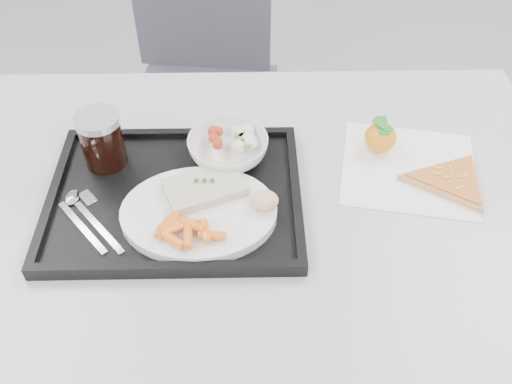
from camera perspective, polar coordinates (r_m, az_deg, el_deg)
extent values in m
cube|color=#AEAEB1|center=(1.06, -0.66, -0.78)|extent=(1.20, 0.80, 0.03)
cylinder|color=#47474C|center=(1.65, -19.75, -1.56)|extent=(0.04, 0.04, 0.72)
cylinder|color=#47474C|center=(1.65, 18.39, -1.07)|extent=(0.04, 0.04, 0.72)
cube|color=#3E3D46|center=(1.77, -5.27, 8.70)|extent=(0.47, 0.47, 0.04)
cylinder|color=#47474C|center=(1.81, -10.75, -0.90)|extent=(0.03, 0.03, 0.43)
cylinder|color=#47474C|center=(1.78, 0.73, -0.76)|extent=(0.03, 0.03, 0.43)
cylinder|color=#47474C|center=(2.07, -9.61, 6.28)|extent=(0.03, 0.03, 0.43)
cylinder|color=#47474C|center=(2.05, 0.46, 6.49)|extent=(0.03, 0.03, 0.43)
cube|color=black|center=(1.04, -8.05, -0.56)|extent=(0.45, 0.35, 0.01)
cube|color=black|center=(1.15, -7.45, 5.86)|extent=(0.45, 0.02, 0.01)
cube|color=black|center=(0.92, -8.98, -7.42)|extent=(0.45, 0.02, 0.01)
cube|color=black|center=(1.02, 4.00, 0.13)|extent=(0.02, 0.32, 0.01)
cube|color=black|center=(1.08, -19.62, -0.18)|extent=(0.02, 0.32, 0.01)
cylinder|color=white|center=(0.99, -5.74, -2.08)|extent=(0.27, 0.27, 0.02)
cube|color=beige|center=(1.00, -5.16, 0.44)|extent=(0.16, 0.13, 0.02)
sphere|color=#236B1C|center=(1.00, -6.00, 1.16)|extent=(0.01, 0.01, 0.01)
sphere|color=#236B1C|center=(1.00, -5.20, 1.18)|extent=(0.01, 0.01, 0.01)
sphere|color=#236B1C|center=(1.00, -4.40, 1.19)|extent=(0.01, 0.01, 0.01)
ellipsoid|color=#D6B57B|center=(0.97, 0.82, -0.86)|extent=(0.05, 0.05, 0.03)
imported|color=white|center=(1.08, -2.80, 4.39)|extent=(0.15, 0.15, 0.05)
cylinder|color=black|center=(1.09, -15.10, 4.85)|extent=(0.08, 0.08, 0.10)
cylinder|color=#A5A8AD|center=(1.06, -15.62, 6.99)|extent=(0.08, 0.08, 0.01)
cube|color=silver|center=(1.01, -16.99, -3.42)|extent=(0.10, 0.12, 0.00)
ellipsoid|color=silver|center=(1.07, -17.94, -0.50)|extent=(0.04, 0.05, 0.01)
cube|color=silver|center=(1.00, -15.45, -3.43)|extent=(0.10, 0.12, 0.00)
cube|color=silver|center=(1.06, -16.46, -0.57)|extent=(0.04, 0.04, 0.00)
cube|color=white|center=(1.13, 15.00, 2.27)|extent=(0.29, 0.28, 0.00)
ellipsoid|color=orange|center=(1.14, 12.34, 5.37)|extent=(0.08, 0.08, 0.06)
cube|color=#236B1C|center=(1.12, 12.57, 6.54)|extent=(0.02, 0.04, 0.01)
cube|color=#236B1C|center=(1.12, 12.57, 6.54)|extent=(0.04, 0.04, 0.01)
cylinder|color=tan|center=(1.12, 18.85, 1.02)|extent=(0.22, 0.22, 0.01)
cylinder|color=#C54E27|center=(1.11, 18.95, 1.32)|extent=(0.20, 0.20, 0.00)
cube|color=#EABC47|center=(1.11, 17.70, 1.75)|extent=(0.02, 0.01, 0.00)
cube|color=#EABC47|center=(1.09, 19.70, 0.37)|extent=(0.02, 0.01, 0.00)
cube|color=#EABC47|center=(1.12, 20.04, 1.50)|extent=(0.02, 0.01, 0.00)
cube|color=#EABC47|center=(1.12, 17.79, 2.33)|extent=(0.02, 0.01, 0.00)
cube|color=#EABC47|center=(1.11, 18.55, 1.41)|extent=(0.02, 0.01, 0.00)
cube|color=#EABC47|center=(1.13, 18.84, 2.26)|extent=(0.01, 0.02, 0.00)
cylinder|color=orange|center=(0.93, -8.30, -4.75)|extent=(0.04, 0.04, 0.01)
cylinder|color=orange|center=(0.93, -5.13, -3.91)|extent=(0.02, 0.05, 0.01)
cylinder|color=orange|center=(0.94, -9.20, -3.50)|extent=(0.03, 0.05, 0.01)
cylinder|color=orange|center=(0.95, -8.77, -3.00)|extent=(0.04, 0.05, 0.01)
cylinder|color=orange|center=(0.94, -8.22, -3.62)|extent=(0.05, 0.03, 0.01)
cylinder|color=orange|center=(0.93, -4.39, -4.30)|extent=(0.05, 0.02, 0.01)
cylinder|color=orange|center=(0.93, -6.36, -3.28)|extent=(0.05, 0.03, 0.01)
cylinder|color=orange|center=(0.95, -8.76, -3.23)|extent=(0.04, 0.04, 0.01)
cylinder|color=orange|center=(0.94, -7.14, -3.14)|extent=(0.04, 0.02, 0.01)
cylinder|color=orange|center=(0.92, -6.83, -4.50)|extent=(0.02, 0.05, 0.01)
sphere|color=#AB2F18|center=(1.10, -3.81, 6.07)|extent=(0.02, 0.02, 0.02)
sphere|color=#AB2F18|center=(1.07, -3.87, 4.77)|extent=(0.02, 0.02, 0.02)
sphere|color=#AB2F18|center=(1.09, -4.25, 5.38)|extent=(0.02, 0.02, 0.02)
sphere|color=#AB2F18|center=(1.11, -4.28, 6.16)|extent=(0.02, 0.02, 0.02)
sphere|color=#AB2F18|center=(1.10, -4.34, 5.99)|extent=(0.02, 0.02, 0.02)
sphere|color=#AB2F18|center=(1.08, -3.88, 5.04)|extent=(0.02, 0.02, 0.02)
ellipsoid|color=silver|center=(1.11, -0.93, 6.18)|extent=(0.03, 0.03, 0.02)
ellipsoid|color=silver|center=(1.07, -1.78, 4.54)|extent=(0.03, 0.03, 0.02)
ellipsoid|color=silver|center=(1.08, -0.61, 4.90)|extent=(0.03, 0.03, 0.02)
ellipsoid|color=silver|center=(1.10, -1.79, 5.95)|extent=(0.03, 0.03, 0.02)
ellipsoid|color=silver|center=(1.09, -0.77, 5.30)|extent=(0.03, 0.03, 0.02)
cube|color=olive|center=(1.07, -1.05, 4.82)|extent=(0.02, 0.02, 0.00)
cube|color=olive|center=(1.08, -1.31, 5.44)|extent=(0.03, 0.03, 0.00)
cube|color=olive|center=(1.09, -1.59, 5.86)|extent=(0.02, 0.02, 0.00)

